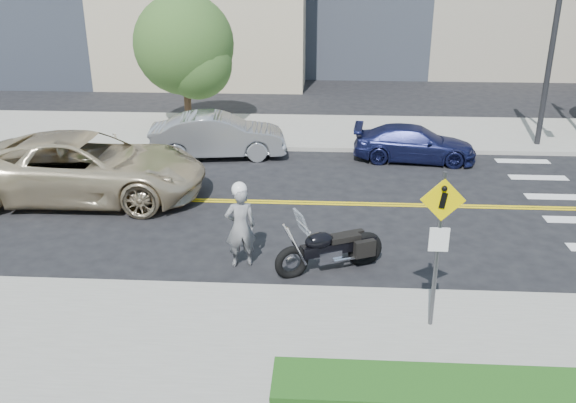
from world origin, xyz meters
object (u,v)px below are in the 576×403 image
(motorcyclist, at_px, (240,225))
(parked_car_blue, at_px, (414,143))
(suv, at_px, (86,167))
(parked_car_silver, at_px, (218,135))
(pedestrian_sign, at_px, (439,236))
(motorcycle, at_px, (331,239))

(motorcyclist, height_order, parked_car_blue, motorcyclist)
(suv, bearing_deg, parked_car_silver, -37.30)
(parked_car_silver, height_order, parked_car_blue, parked_car_silver)
(pedestrian_sign, xyz_separation_m, motorcyclist, (-3.87, 2.44, -0.96))
(parked_car_blue, bearing_deg, parked_car_silver, 95.74)
(motorcycle, xyz_separation_m, parked_car_silver, (-3.89, 8.19, 0.01))
(motorcyclist, xyz_separation_m, suv, (-4.98, 3.88, -0.06))
(suv, xyz_separation_m, parked_car_blue, (9.90, 4.20, -0.34))
(parked_car_silver, bearing_deg, motorcyclist, -175.23)
(pedestrian_sign, bearing_deg, motorcyclist, 147.81)
(pedestrian_sign, distance_m, suv, 10.92)
(pedestrian_sign, xyz_separation_m, suv, (-8.85, 6.31, -1.02))
(parked_car_blue, bearing_deg, pedestrian_sign, -179.96)
(motorcyclist, relative_size, parked_car_silver, 0.43)
(motorcyclist, bearing_deg, parked_car_blue, -137.93)
(motorcyclist, xyz_separation_m, parked_car_silver, (-1.88, 8.08, -0.23))
(motorcycle, distance_m, parked_car_silver, 9.06)
(suv, bearing_deg, parked_car_blue, -67.86)
(motorcyclist, bearing_deg, parked_car_silver, -93.49)
(motorcyclist, bearing_deg, motorcycle, 160.24)
(parked_car_silver, bearing_deg, suv, 135.21)
(pedestrian_sign, distance_m, parked_car_blue, 10.65)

